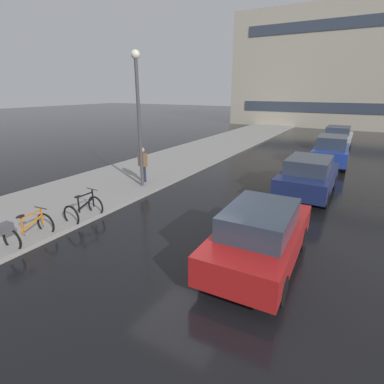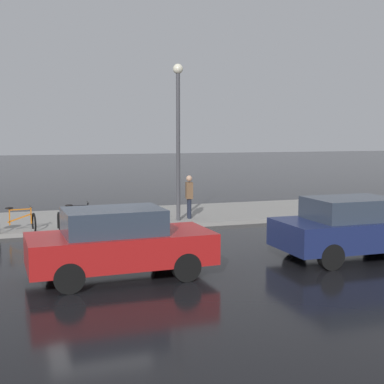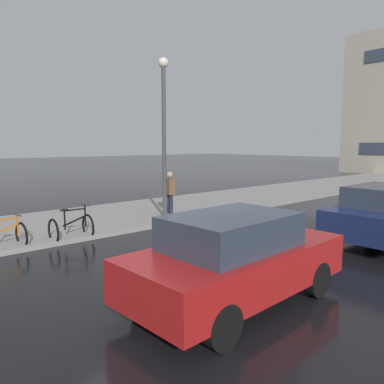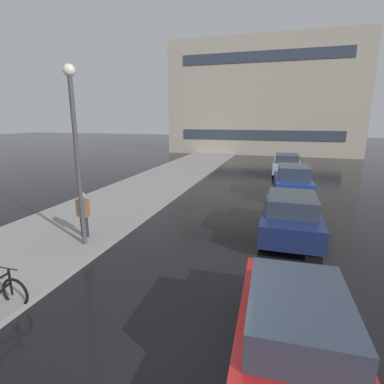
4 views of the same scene
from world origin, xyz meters
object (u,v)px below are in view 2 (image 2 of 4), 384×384
at_px(car_red, 119,243).
at_px(bicycle_nearest, 11,221).
at_px(bicycle_second, 75,221).
at_px(car_navy, 354,227).
at_px(pedestrian, 189,196).
at_px(streetlamp, 178,126).

bearing_deg(car_red, bicycle_nearest, -158.76).
bearing_deg(bicycle_second, car_navy, 47.62).
bearing_deg(car_navy, car_red, -90.55).
xyz_separation_m(bicycle_nearest, bicycle_second, (0.12, 1.98, -0.08)).
height_order(car_navy, pedestrian, pedestrian).
xyz_separation_m(car_navy, streetlamp, (-6.44, -2.80, 2.68)).
xyz_separation_m(bicycle_nearest, car_red, (5.98, 2.33, 0.33)).
relative_size(car_red, pedestrian, 2.42).
height_order(bicycle_second, car_navy, car_navy).
distance_m(bicycle_second, pedestrian, 4.35).
height_order(pedestrian, streetlamp, streetlamp).
height_order(bicycle_nearest, car_red, car_red).
bearing_deg(bicycle_nearest, car_red, 21.24).
relative_size(car_red, car_navy, 1.00).
bearing_deg(car_navy, pedestrian, -161.56).
bearing_deg(streetlamp, bicycle_nearest, -86.04).
distance_m(bicycle_second, car_red, 5.89).
bearing_deg(pedestrian, car_red, -29.92).
bearing_deg(car_red, bicycle_second, -176.67).
bearing_deg(bicycle_second, pedestrian, 101.77).
relative_size(bicycle_second, streetlamp, 0.19).
height_order(car_red, car_navy, car_navy).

